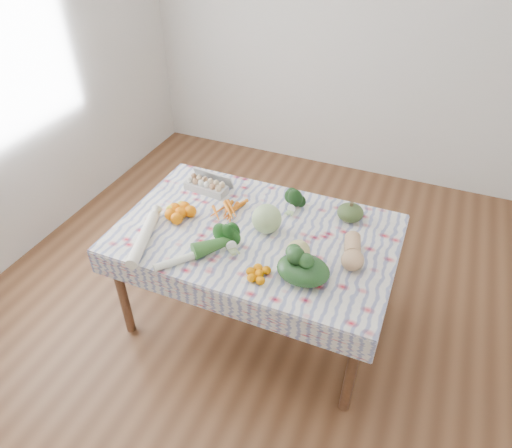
{
  "coord_description": "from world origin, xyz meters",
  "views": [
    {
      "loc": [
        0.83,
        -1.97,
        2.49
      ],
      "look_at": [
        0.0,
        0.0,
        0.82
      ],
      "focal_mm": 32.0,
      "sensor_mm": 36.0,
      "label": 1
    }
  ],
  "objects_px": {
    "cabbage": "(267,219)",
    "butternut_squash": "(353,251)",
    "dining_table": "(256,242)",
    "kabocha_squash": "(350,212)",
    "egg_carton": "(206,186)",
    "grapefruit": "(298,252)"
  },
  "relations": [
    {
      "from": "kabocha_squash",
      "to": "butternut_squash",
      "type": "distance_m",
      "value": 0.37
    },
    {
      "from": "cabbage",
      "to": "butternut_squash",
      "type": "distance_m",
      "value": 0.54
    },
    {
      "from": "egg_carton",
      "to": "dining_table",
      "type": "bearing_deg",
      "value": -24.48
    },
    {
      "from": "egg_carton",
      "to": "kabocha_squash",
      "type": "height_order",
      "value": "kabocha_squash"
    },
    {
      "from": "butternut_squash",
      "to": "dining_table",
      "type": "bearing_deg",
      "value": 165.75
    },
    {
      "from": "egg_carton",
      "to": "grapefruit",
      "type": "xyz_separation_m",
      "value": [
        0.79,
        -0.43,
        0.03
      ]
    },
    {
      "from": "dining_table",
      "to": "cabbage",
      "type": "relative_size",
      "value": 8.93
    },
    {
      "from": "egg_carton",
      "to": "cabbage",
      "type": "relative_size",
      "value": 1.65
    },
    {
      "from": "butternut_squash",
      "to": "grapefruit",
      "type": "bearing_deg",
      "value": -166.84
    },
    {
      "from": "dining_table",
      "to": "kabocha_squash",
      "type": "distance_m",
      "value": 0.61
    },
    {
      "from": "dining_table",
      "to": "grapefruit",
      "type": "distance_m",
      "value": 0.38
    },
    {
      "from": "kabocha_squash",
      "to": "grapefruit",
      "type": "distance_m",
      "value": 0.52
    },
    {
      "from": "egg_carton",
      "to": "cabbage",
      "type": "bearing_deg",
      "value": -18.96
    },
    {
      "from": "kabocha_squash",
      "to": "cabbage",
      "type": "relative_size",
      "value": 0.91
    },
    {
      "from": "dining_table",
      "to": "butternut_squash",
      "type": "bearing_deg",
      "value": -1.74
    },
    {
      "from": "egg_carton",
      "to": "butternut_squash",
      "type": "xyz_separation_m",
      "value": [
        1.07,
        -0.29,
        0.02
      ]
    },
    {
      "from": "egg_carton",
      "to": "grapefruit",
      "type": "bearing_deg",
      "value": -22.82
    },
    {
      "from": "grapefruit",
      "to": "dining_table",
      "type": "bearing_deg",
      "value": 154.44
    },
    {
      "from": "egg_carton",
      "to": "butternut_squash",
      "type": "height_order",
      "value": "butternut_squash"
    },
    {
      "from": "grapefruit",
      "to": "kabocha_squash",
      "type": "bearing_deg",
      "value": 70.06
    },
    {
      "from": "egg_carton",
      "to": "kabocha_squash",
      "type": "bearing_deg",
      "value": 8.96
    },
    {
      "from": "kabocha_squash",
      "to": "cabbage",
      "type": "xyz_separation_m",
      "value": [
        -0.44,
        -0.3,
        0.04
      ]
    }
  ]
}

